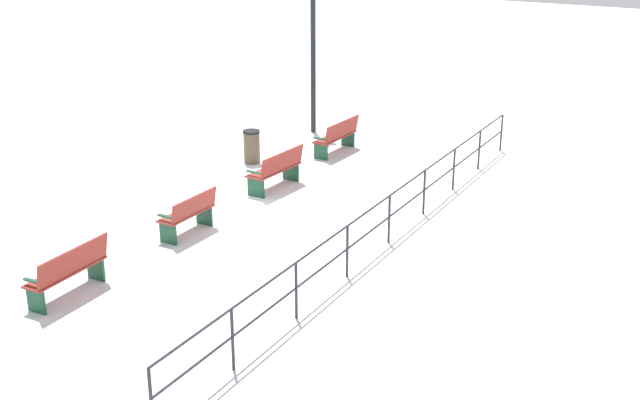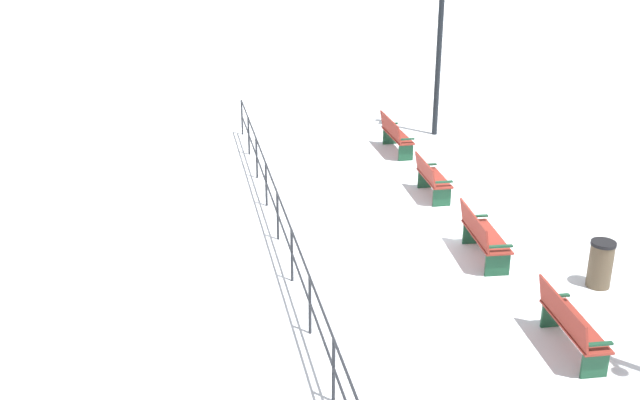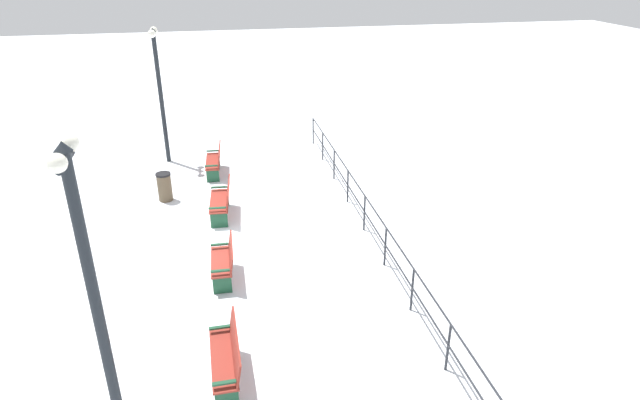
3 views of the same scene
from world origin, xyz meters
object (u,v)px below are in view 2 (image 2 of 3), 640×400
bench_third (431,178)px  lamppost_middle (440,29)px  bench_nearest (570,324)px  bench_fourth (395,134)px  bench_second (482,235)px  trash_bin (601,264)px

bench_third → lamppost_middle: (1.66, 4.62, 2.53)m
bench_nearest → bench_fourth: bench_fourth is taller
bench_second → trash_bin: (1.66, -1.43, -0.06)m
bench_nearest → bench_fourth: 9.79m
bench_third → bench_nearest: bearing=-88.5°
bench_nearest → trash_bin: bearing=52.6°
bench_nearest → lamppost_middle: size_ratio=0.33×
bench_third → trash_bin: bench_third is taller
bench_fourth → lamppost_middle: lamppost_middle is taller
bench_nearest → bench_second: bench_second is taller
lamppost_middle → bench_third: bearing=-109.7°
bench_fourth → trash_bin: size_ratio=1.89×
lamppost_middle → trash_bin: lamppost_middle is taller
bench_nearest → bench_third: size_ratio=1.20×
lamppost_middle → trash_bin: bearing=-90.5°
bench_fourth → trash_bin: bench_fourth is taller
bench_second → bench_third: (0.08, 3.26, -0.03)m
bench_nearest → bench_third: bench_nearest is taller
bench_fourth → bench_second: bearing=-92.4°
bench_fourth → bench_nearest: bearing=-91.3°
bench_nearest → trash_bin: 2.41m
bench_second → bench_nearest: bearing=-84.2°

